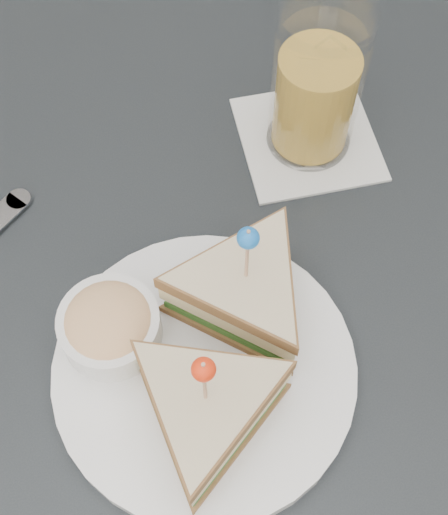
# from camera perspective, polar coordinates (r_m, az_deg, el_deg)

# --- Properties ---
(ground_plane) EXTENTS (3.50, 3.50, 0.00)m
(ground_plane) POSITION_cam_1_polar(r_m,az_deg,el_deg) (1.33, -0.37, -17.05)
(ground_plane) COLOR #3F3833
(table) EXTENTS (0.80, 0.80, 0.75)m
(table) POSITION_cam_1_polar(r_m,az_deg,el_deg) (0.69, -0.69, -5.86)
(table) COLOR black
(table) RESTS_ON ground
(plate_meal) EXTENTS (0.29, 0.29, 0.14)m
(plate_meal) POSITION_cam_1_polar(r_m,az_deg,el_deg) (0.56, -1.14, -7.49)
(plate_meal) COLOR white
(plate_meal) RESTS_ON table
(drink_set) EXTENTS (0.13, 0.13, 0.16)m
(drink_set) POSITION_cam_1_polar(r_m,az_deg,el_deg) (0.66, 7.33, 13.14)
(drink_set) COLOR silver
(drink_set) RESTS_ON table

